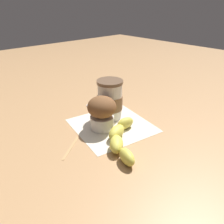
% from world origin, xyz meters
% --- Properties ---
extents(ground_plane, '(3.00, 3.00, 0.00)m').
position_xyz_m(ground_plane, '(0.00, 0.00, 0.00)').
color(ground_plane, '#A87C51').
extents(paper_napkin, '(0.28, 0.28, 0.00)m').
position_xyz_m(paper_napkin, '(0.00, 0.00, 0.00)').
color(paper_napkin, beige).
rests_on(paper_napkin, ground_plane).
extents(coffee_cup, '(0.09, 0.09, 0.13)m').
position_xyz_m(coffee_cup, '(-0.05, 0.04, 0.07)').
color(coffee_cup, silver).
rests_on(coffee_cup, paper_napkin).
extents(muffin, '(0.09, 0.09, 0.11)m').
position_xyz_m(muffin, '(-0.01, -0.03, 0.06)').
color(muffin, white).
rests_on(muffin, paper_napkin).
extents(banana, '(0.17, 0.17, 0.04)m').
position_xyz_m(banana, '(0.09, -0.05, 0.02)').
color(banana, '#D6CC4C').
rests_on(banana, paper_napkin).
extents(sugar_packet, '(0.05, 0.06, 0.01)m').
position_xyz_m(sugar_packet, '(-0.18, 0.05, 0.00)').
color(sugar_packet, white).
rests_on(sugar_packet, ground_plane).
extents(wooden_stirrer, '(0.07, 0.09, 0.00)m').
position_xyz_m(wooden_stirrer, '(0.01, -0.17, 0.00)').
color(wooden_stirrer, tan).
rests_on(wooden_stirrer, ground_plane).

